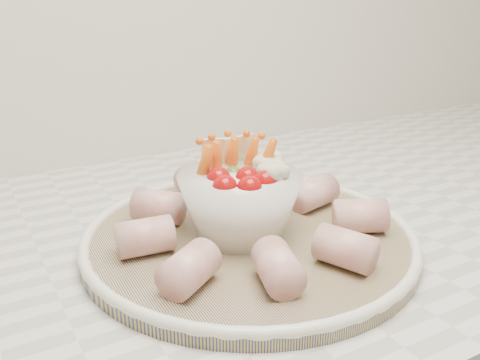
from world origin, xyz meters
TOP-DOWN VIEW (x-y plane):
  - serving_platter at (0.04, 1.39)m, footprint 0.37×0.37m
  - veggie_bowl at (0.03, 1.39)m, footprint 0.13×0.13m
  - cured_meat_rolls at (0.04, 1.39)m, footprint 0.29×0.29m

SIDE VIEW (x-z plane):
  - serving_platter at x=0.04m, z-range 0.92..0.94m
  - cured_meat_rolls at x=0.04m, z-range 0.93..0.97m
  - veggie_bowl at x=0.03m, z-range 0.92..1.03m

